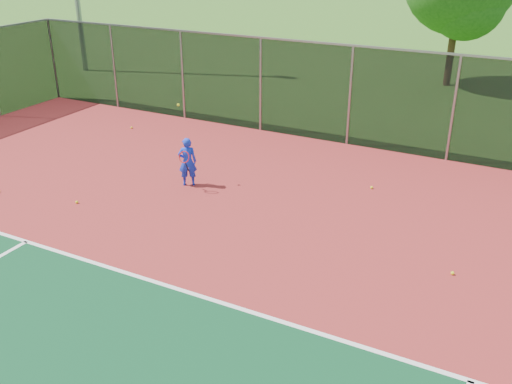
% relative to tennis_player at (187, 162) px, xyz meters
% --- Properties ---
extents(court_apron, '(30.00, 20.00, 0.02)m').
position_rel_tennis_player_xyz_m(court_apron, '(5.61, -5.10, -0.66)').
color(court_apron, maroon).
rests_on(court_apron, ground).
extents(fence_back, '(30.00, 0.06, 3.03)m').
position_rel_tennis_player_xyz_m(fence_back, '(5.61, 4.90, 0.90)').
color(fence_back, black).
rests_on(fence_back, court_apron).
extents(tennis_player, '(0.59, 0.67, 2.11)m').
position_rel_tennis_player_xyz_m(tennis_player, '(0.00, 0.00, 0.00)').
color(tennis_player, '#1634D3').
rests_on(tennis_player, court_apron).
extents(practice_ball_1, '(0.07, 0.07, 0.07)m').
position_rel_tennis_player_xyz_m(practice_ball_1, '(-1.78, -2.18, -0.61)').
color(practice_ball_1, yellow).
rests_on(practice_ball_1, court_apron).
extents(practice_ball_3, '(0.07, 0.07, 0.07)m').
position_rel_tennis_player_xyz_m(practice_ball_3, '(4.31, 1.93, -0.61)').
color(practice_ball_3, yellow).
rests_on(practice_ball_3, court_apron).
extents(practice_ball_4, '(0.07, 0.07, 0.07)m').
position_rel_tennis_player_xyz_m(practice_ball_4, '(6.86, -1.28, -0.61)').
color(practice_ball_4, yellow).
rests_on(practice_ball_4, court_apron).
extents(practice_ball_7, '(0.07, 0.07, 0.07)m').
position_rel_tennis_player_xyz_m(practice_ball_7, '(-4.27, 3.04, -0.61)').
color(practice_ball_7, yellow).
rests_on(practice_ball_7, court_apron).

